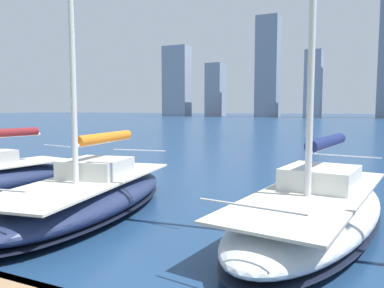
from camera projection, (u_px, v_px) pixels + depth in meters
city_skyline at (370, 64)px, 142.03m from camera, size 173.59×21.07×54.03m
sailboat_navy at (315, 207)px, 9.59m from camera, size 4.11×9.09×12.42m
sailboat_orange at (89, 194)px, 11.20m from camera, size 4.17×8.56×10.74m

